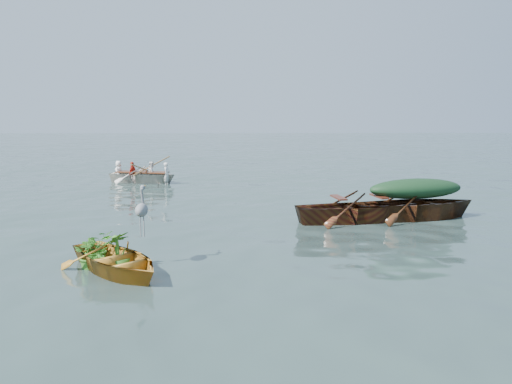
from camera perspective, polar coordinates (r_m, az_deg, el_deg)
ground at (r=10.75m, az=1.50°, el=-5.54°), size 140.00×140.00×0.00m
yellow_dinghy at (r=8.94m, az=-15.66°, el=-8.82°), size 2.95×3.12×0.80m
green_tarp_boat at (r=13.56m, az=17.64°, el=-2.97°), size 4.81×2.27×1.10m
open_wooden_boat at (r=12.86m, az=11.59°, el=-3.35°), size 4.59×2.04×1.04m
rowed_boat at (r=20.44m, az=-12.82°, el=1.02°), size 4.00×2.05×0.89m
green_tarp_cover at (r=13.42m, az=17.80°, el=0.41°), size 2.65×1.25×0.52m
thwart_benches at (r=12.76m, az=11.67°, el=-0.98°), size 2.32×1.16×0.04m
heron at (r=9.02m, az=-12.91°, el=-2.92°), size 0.47×0.49×0.92m
dinghy_weeds at (r=9.25m, az=-17.24°, el=-3.81°), size 1.12×1.14×0.60m
rowers at (r=20.35m, az=-12.89°, el=3.32°), size 2.85×1.66×0.76m
oars at (r=20.39m, az=-12.86°, el=2.34°), size 1.22×2.67×0.06m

